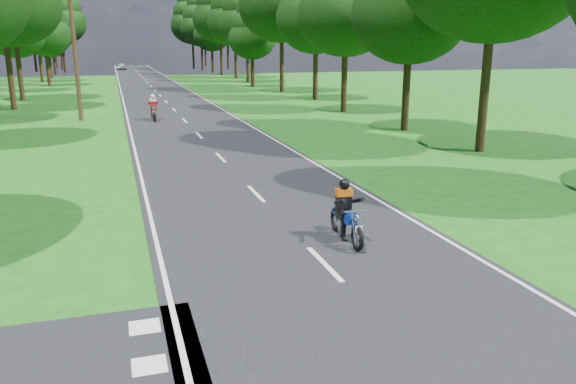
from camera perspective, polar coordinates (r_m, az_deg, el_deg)
name	(u,v)px	position (r m, az deg, el deg)	size (l,w,h in m)	color
ground	(364,305)	(10.32, 7.72, -11.33)	(160.00, 160.00, 0.00)	#155112
main_road	(155,90)	(58.68, -13.35, 10.02)	(7.00, 140.00, 0.02)	black
road_markings	(155,92)	(56.81, -13.35, 9.89)	(7.40, 140.00, 0.01)	silver
treeline	(157,10)	(68.75, -13.18, 17.56)	(40.00, 115.35, 14.78)	black
telegraph_pole	(75,52)	(36.43, -20.83, 13.18)	(1.20, 0.26, 8.00)	#382616
rider_near_blue	(347,211)	(13.20, 5.97, -1.91)	(0.58, 1.74, 1.45)	navy
rider_far_red	(153,107)	(35.35, -13.51, 8.37)	(0.62, 1.87, 1.56)	maroon
distant_car	(122,66)	(107.16, -16.53, 12.15)	(1.45, 3.61, 1.23)	#B1B3B8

